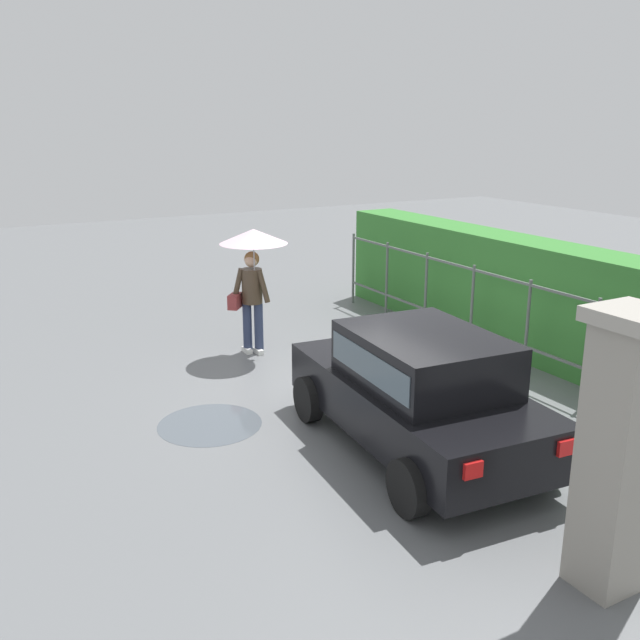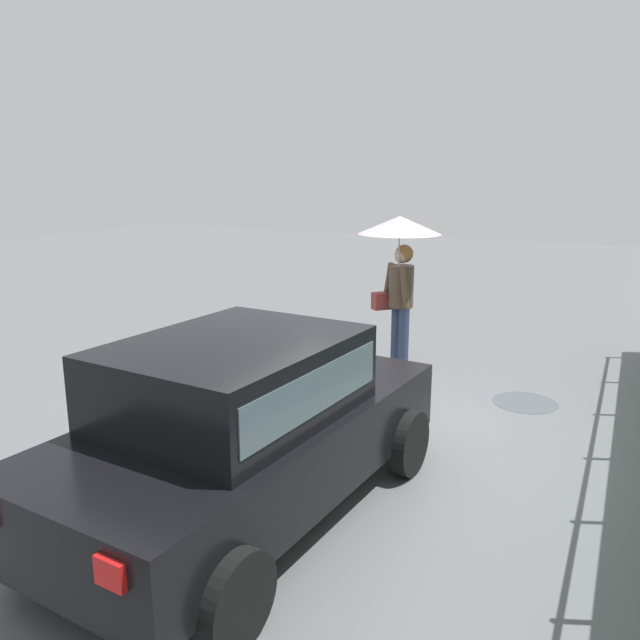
% 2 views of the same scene
% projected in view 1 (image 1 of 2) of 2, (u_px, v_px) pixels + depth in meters
% --- Properties ---
extents(ground_plane, '(40.00, 40.00, 0.00)m').
position_uv_depth(ground_plane, '(356.00, 395.00, 10.00)').
color(ground_plane, slate).
extents(car, '(3.85, 2.10, 1.48)m').
position_uv_depth(car, '(419.00, 387.00, 8.13)').
color(car, black).
rests_on(car, ground).
extents(pedestrian, '(1.11, 1.11, 2.12)m').
position_uv_depth(pedestrian, '(252.00, 257.00, 11.35)').
color(pedestrian, '#2D3856').
rests_on(pedestrian, ground).
extents(gate_pillar, '(0.60, 0.60, 2.42)m').
position_uv_depth(gate_pillar, '(618.00, 451.00, 5.60)').
color(gate_pillar, gray).
rests_on(gate_pillar, ground).
extents(fence_section, '(10.15, 0.05, 1.50)m').
position_uv_depth(fence_section, '(527.00, 323.00, 10.60)').
color(fence_section, '#59605B').
rests_on(fence_section, ground).
extents(hedge_row, '(11.10, 0.90, 1.90)m').
position_uv_depth(hedge_row, '(567.00, 308.00, 10.95)').
color(hedge_row, '#387F33').
rests_on(hedge_row, ground).
extents(puddle_near, '(1.35, 1.35, 0.00)m').
position_uv_depth(puddle_near, '(210.00, 424.00, 9.05)').
color(puddle_near, '#4C545B').
rests_on(puddle_near, ground).
extents(puddle_far, '(0.77, 0.77, 0.00)m').
position_uv_depth(puddle_far, '(367.00, 347.00, 12.14)').
color(puddle_far, '#4C545B').
rests_on(puddle_far, ground).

